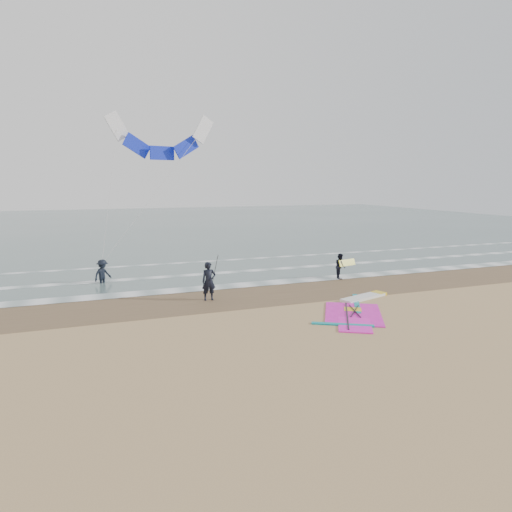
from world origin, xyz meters
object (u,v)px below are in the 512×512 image
object	(u,v)px
person_walking	(340,266)
surf_kite	(162,141)
windsurf_rig	(357,309)
person_wading	(102,269)
person_standing	(209,281)

from	to	relation	value
person_walking	surf_kite	bearing A→B (deg)	79.59
person_walking	surf_kite	size ratio (longest dim) A/B	0.17
windsurf_rig	surf_kite	distance (m)	16.23
windsurf_rig	person_wading	xyz separation A→B (m)	(-10.72, 9.86, 0.83)
windsurf_rig	person_standing	world-z (taller)	person_standing
person_wading	person_standing	bearing A→B (deg)	-87.49
person_standing	person_walking	size ratio (longest dim) A/B	1.25
person_walking	surf_kite	xyz separation A→B (m)	(-9.51, 6.00, 7.57)
windsurf_rig	person_wading	distance (m)	14.58
windsurf_rig	person_walking	bearing A→B (deg)	65.87
person_standing	person_walking	bearing A→B (deg)	15.11
person_walking	person_wading	distance (m)	13.99
windsurf_rig	person_wading	bearing A→B (deg)	137.39
windsurf_rig	person_standing	size ratio (longest dim) A/B	3.09
person_standing	person_walking	distance (m)	9.00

